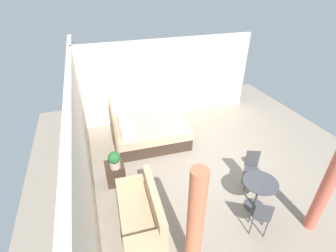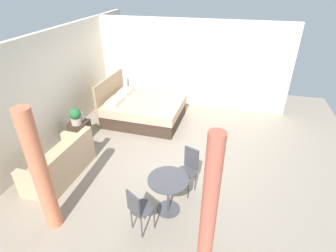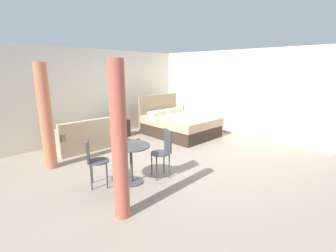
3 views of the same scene
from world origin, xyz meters
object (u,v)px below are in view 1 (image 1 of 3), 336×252
at_px(bed, 148,132).
at_px(nightstand, 115,173).
at_px(cafe_chair_near_couch, 261,214).
at_px(vase, 114,158).
at_px(cafe_chair_near_window, 252,166).
at_px(couch, 142,213).
at_px(potted_plant, 114,160).
at_px(balcony_table, 259,190).

distance_m(bed, nightstand, 1.79).
height_order(nightstand, cafe_chair_near_couch, cafe_chair_near_couch).
xyz_separation_m(vase, cafe_chair_near_window, (-1.19, -2.85, -0.07)).
bearing_deg(cafe_chair_near_window, nightstand, 69.61).
bearing_deg(couch, potted_plant, 13.93).
relative_size(couch, vase, 7.69).
bearing_deg(balcony_table, vase, 55.60).
relative_size(nightstand, cafe_chair_near_window, 0.57).
bearing_deg(bed, potted_plant, 142.25).
relative_size(bed, potted_plant, 5.19).
relative_size(potted_plant, balcony_table, 0.58).
bearing_deg(cafe_chair_near_couch, balcony_table, -32.60).
xyz_separation_m(nightstand, cafe_chair_near_window, (-1.07, -2.89, 0.29)).
xyz_separation_m(bed, vase, (-1.25, 1.12, 0.30)).
bearing_deg(bed, cafe_chair_near_window, -144.64).
height_order(nightstand, cafe_chair_near_window, cafe_chair_near_window).
distance_m(bed, vase, 1.70).
bearing_deg(cafe_chair_near_window, cafe_chair_near_couch, 152.45).
xyz_separation_m(couch, balcony_table, (-0.37, -2.33, 0.21)).
relative_size(vase, cafe_chair_near_window, 0.22).
bearing_deg(vase, couch, -168.78).
relative_size(couch, balcony_table, 2.21).
bearing_deg(couch, bed, -17.49).
xyz_separation_m(couch, cafe_chair_near_window, (0.22, -2.57, 0.27)).
height_order(potted_plant, balcony_table, potted_plant).
distance_m(balcony_table, cafe_chair_near_couch, 0.64).
bearing_deg(cafe_chair_near_couch, bed, 17.76).
height_order(cafe_chair_near_window, cafe_chair_near_couch, cafe_chair_near_window).
xyz_separation_m(balcony_table, cafe_chair_near_window, (0.59, -0.25, 0.06)).
bearing_deg(potted_plant, couch, -166.07).
distance_m(bed, balcony_table, 3.38).
bearing_deg(vase, nightstand, 163.77).
height_order(couch, cafe_chair_near_couch, cafe_chair_near_couch).
distance_m(couch, potted_plant, 1.32).
height_order(bed, potted_plant, bed).
xyz_separation_m(nightstand, balcony_table, (-1.66, -2.64, 0.23)).
xyz_separation_m(potted_plant, vase, (0.22, -0.02, -0.12)).
distance_m(couch, vase, 1.48).
bearing_deg(cafe_chair_near_couch, vase, 44.28).
xyz_separation_m(vase, balcony_table, (-1.78, -2.61, -0.13)).
bearing_deg(bed, vase, 138.06).
height_order(nightstand, balcony_table, balcony_table).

